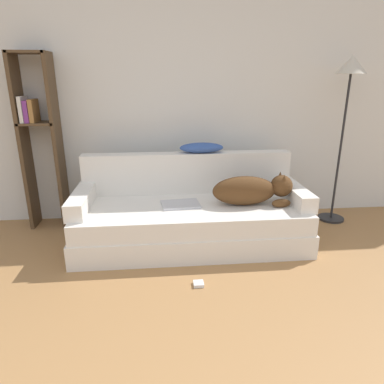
% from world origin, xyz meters
% --- Properties ---
extents(wall_back, '(7.46, 0.06, 2.70)m').
position_xyz_m(wall_back, '(0.00, 2.88, 1.35)').
color(wall_back, silver).
rests_on(wall_back, ground_plane).
extents(couch, '(2.09, 0.88, 0.39)m').
position_xyz_m(couch, '(0.14, 2.13, 0.19)').
color(couch, silver).
rests_on(couch, ground_plane).
extents(couch_backrest, '(2.05, 0.15, 0.40)m').
position_xyz_m(couch_backrest, '(0.14, 2.50, 0.59)').
color(couch_backrest, silver).
rests_on(couch_backrest, couch).
extents(couch_arm_left, '(0.15, 0.69, 0.15)m').
position_xyz_m(couch_arm_left, '(-0.83, 2.12, 0.46)').
color(couch_arm_left, silver).
rests_on(couch_arm_left, couch).
extents(couch_arm_right, '(0.15, 0.69, 0.15)m').
position_xyz_m(couch_arm_right, '(1.11, 2.12, 0.46)').
color(couch_arm_right, silver).
rests_on(couch_arm_right, couch).
extents(dog, '(0.73, 0.26, 0.29)m').
position_xyz_m(dog, '(0.69, 2.07, 0.52)').
color(dog, '#513319').
rests_on(dog, couch).
extents(laptop, '(0.36, 0.28, 0.02)m').
position_xyz_m(laptop, '(0.04, 2.11, 0.39)').
color(laptop, '#B7B7BC').
rests_on(laptop, couch).
extents(throw_pillow, '(0.43, 0.19, 0.10)m').
position_xyz_m(throw_pillow, '(0.28, 2.50, 0.83)').
color(throw_pillow, '#335199').
rests_on(throw_pillow, couch_backrest).
extents(bookshelf, '(0.36, 0.26, 1.72)m').
position_xyz_m(bookshelf, '(-1.31, 2.70, 0.95)').
color(bookshelf, '#4C3823').
rests_on(bookshelf, ground_plane).
extents(floor_lamp, '(0.29, 0.29, 1.69)m').
position_xyz_m(floor_lamp, '(1.73, 2.54, 1.40)').
color(floor_lamp, '#232326').
rests_on(floor_lamp, ground_plane).
extents(power_adapter, '(0.08, 0.08, 0.03)m').
position_xyz_m(power_adapter, '(0.13, 1.41, 0.01)').
color(power_adapter, silver).
rests_on(power_adapter, ground_plane).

